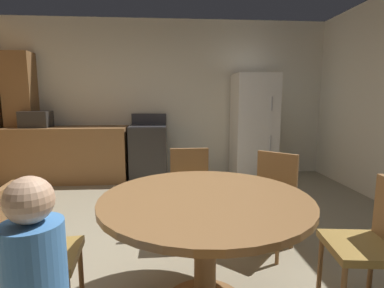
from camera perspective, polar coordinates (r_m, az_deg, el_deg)
name	(u,v)px	position (r m, az deg, el deg)	size (l,w,h in m)	color
ground_plane	(169,266)	(2.63, -4.54, -22.35)	(14.00, 14.00, 0.00)	gray
wall_back	(168,99)	(5.32, -4.64, 8.63)	(5.86, 0.12, 2.70)	silver
kitchen_counter	(68,154)	(5.28, -22.83, -1.85)	(1.94, 0.60, 0.90)	olive
pantry_column	(23,117)	(5.66, -29.88, 4.47)	(0.44, 0.36, 2.10)	olive
oven_range	(149,152)	(5.02, -8.36, -1.57)	(0.60, 0.60, 1.10)	#2D2B28
refrigerator	(253,127)	(5.10, 11.77, 3.18)	(0.68, 0.68, 1.76)	white
microwave	(36,119)	(5.38, -27.88, 4.24)	(0.44, 0.32, 0.26)	#2D2B28
dining_table	(205,220)	(1.90, 2.58, -14.37)	(1.30, 1.30, 0.76)	olive
chair_northeast	(271,195)	(2.79, 15.02, -9.40)	(0.57, 0.57, 0.87)	olive
chair_north	(190,188)	(2.90, -0.31, -8.40)	(0.41, 0.41, 0.87)	olive
chair_west	(29,250)	(2.02, -28.93, -17.50)	(0.44, 0.44, 0.87)	olive
chair_east	(373,240)	(2.20, 31.53, -15.45)	(0.45, 0.45, 0.87)	olive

